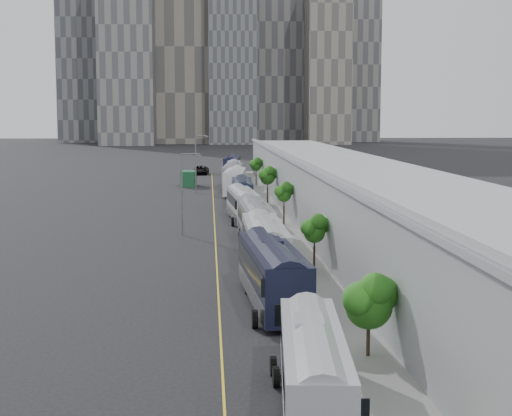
{
  "coord_description": "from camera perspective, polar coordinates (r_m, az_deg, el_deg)",
  "views": [
    {
      "loc": [
        -2.05,
        -25.61,
        11.75
      ],
      "look_at": [
        2.42,
        48.85,
        3.0
      ],
      "focal_mm": 55.0,
      "sensor_mm": 36.0,
      "label": 1
    }
  ],
  "objects": [
    {
      "name": "tree_1",
      "position": [
        59.99,
        4.27,
        -1.55
      ],
      "size": [
        1.68,
        1.68,
        4.05
      ],
      "color": "black",
      "rests_on": "ground"
    },
    {
      "name": "bus_9",
      "position": [
        158.49,
        -1.73,
        3.03
      ],
      "size": [
        4.0,
        13.51,
        3.89
      ],
      "rotation": [
        0.0,
        0.0,
        -0.1
      ],
      "color": "#171933",
      "rests_on": "ground"
    },
    {
      "name": "suv",
      "position": [
        159.59,
        -4.04,
        2.76
      ],
      "size": [
        3.48,
        6.52,
        1.74
      ],
      "primitive_type": "imported",
      "rotation": [
        0.0,
        0.0,
        -0.1
      ],
      "color": "black",
      "rests_on": "ground"
    },
    {
      "name": "skyline",
      "position": [
        351.95,
        -3.65,
        13.06
      ],
      "size": [
        145.0,
        64.0,
        120.0
      ],
      "color": "slate",
      "rests_on": "ground"
    },
    {
      "name": "tree_0",
      "position": [
        38.58,
        8.21,
        -6.55
      ],
      "size": [
        2.33,
        2.33,
        4.14
      ],
      "color": "black",
      "rests_on": "ground"
    },
    {
      "name": "sidewalk",
      "position": [
        82.2,
        4.33,
        -1.5
      ],
      "size": [
        10.0,
        170.0,
        0.12
      ],
      "primitive_type": "cube",
      "color": "gray",
      "rests_on": "ground"
    },
    {
      "name": "tree_3",
      "position": [
        105.44,
        0.84,
        2.39
      ],
      "size": [
        2.01,
        2.01,
        4.89
      ],
      "color": "black",
      "rests_on": "ground"
    },
    {
      "name": "bus_5",
      "position": [
        101.38,
        -1.03,
        0.94
      ],
      "size": [
        2.99,
        13.02,
        3.79
      ],
      "rotation": [
        0.0,
        0.0,
        -0.03
      ],
      "color": "black",
      "rests_on": "ground"
    },
    {
      "name": "bus_3",
      "position": [
        72.56,
        0.02,
        -1.34
      ],
      "size": [
        3.01,
        13.12,
        3.82
      ],
      "rotation": [
        0.0,
        0.0,
        0.03
      ],
      "color": "gray",
      "rests_on": "ground"
    },
    {
      "name": "bus_8",
      "position": [
        144.96,
        -1.62,
        2.64
      ],
      "size": [
        2.97,
        12.33,
        3.58
      ],
      "rotation": [
        0.0,
        0.0,
        -0.04
      ],
      "color": "#B5B6C0",
      "rests_on": "ground"
    },
    {
      "name": "bus_1",
      "position": [
        48.68,
        1.2,
        -5.22
      ],
      "size": [
        3.63,
        13.91,
        4.02
      ],
      "rotation": [
        0.0,
        0.0,
        0.06
      ],
      "color": "black",
      "rests_on": "ground"
    },
    {
      "name": "shipping_container",
      "position": [
        132.85,
        -4.92,
        2.15
      ],
      "size": [
        2.62,
        5.43,
        2.58
      ],
      "primitive_type": "cube",
      "rotation": [
        0.0,
        0.0,
        -0.05
      ],
      "color": "#144224",
      "rests_on": "ground"
    },
    {
      "name": "depot",
      "position": [
        82.41,
        7.1,
        0.9
      ],
      "size": [
        12.45,
        160.4,
        7.2
      ],
      "color": "gray",
      "rests_on": "ground"
    },
    {
      "name": "lane_line",
      "position": [
        81.46,
        -3.01,
        -1.6
      ],
      "size": [
        0.12,
        160.0,
        0.02
      ],
      "primitive_type": "cube",
      "color": "gold",
      "rests_on": "ground"
    },
    {
      "name": "bus_6",
      "position": [
        117.59,
        -1.56,
        1.79
      ],
      "size": [
        3.94,
        14.03,
        4.05
      ],
      "rotation": [
        0.0,
        0.0,
        -0.08
      ],
      "color": "silver",
      "rests_on": "ground"
    },
    {
      "name": "bus_4",
      "position": [
        88.63,
        -0.98,
        0.09
      ],
      "size": [
        3.36,
        12.81,
        3.7
      ],
      "rotation": [
        0.0,
        0.0,
        0.06
      ],
      "color": "#B0B3BB",
      "rests_on": "ground"
    },
    {
      "name": "street_lamp_near",
      "position": [
        77.73,
        -5.27,
        1.49
      ],
      "size": [
        2.04,
        0.22,
        8.14
      ],
      "color": "#59595E",
      "rests_on": "ground"
    },
    {
      "name": "street_lamp_far",
      "position": [
        120.45,
        -4.32,
        3.52
      ],
      "size": [
        2.04,
        0.22,
        8.88
      ],
      "color": "#59595E",
      "rests_on": "ground"
    },
    {
      "name": "tree_2",
      "position": [
        84.4,
        2.05,
        1.12
      ],
      "size": [
        1.62,
        1.62,
        4.41
      ],
      "color": "black",
      "rests_on": "ground"
    },
    {
      "name": "bus_2",
      "position": [
        59.12,
        0.62,
        -3.09
      ],
      "size": [
        3.06,
        13.81,
        4.03
      ],
      "rotation": [
        0.0,
        0.0,
        0.0
      ],
      "color": "#B6B6B8",
      "rests_on": "ground"
    },
    {
      "name": "bus_0",
      "position": [
        31.84,
        4.16,
        -12.14
      ],
      "size": [
        3.36,
        12.17,
        3.51
      ],
      "rotation": [
        0.0,
        0.0,
        -0.08
      ],
      "color": "#9D9FA6",
      "rests_on": "ground"
    },
    {
      "name": "tree_4",
      "position": [
        132.7,
        0.01,
        3.17
      ],
      "size": [
        1.77,
        1.77,
        4.53
      ],
      "color": "black",
      "rests_on": "ground"
    },
    {
      "name": "bus_7",
      "position": [
        129.01,
        -1.71,
        2.23
      ],
      "size": [
        4.0,
        14.09,
        4.06
      ],
      "rotation": [
        0.0,
        0.0,
        -0.09
      ],
      "color": "gray",
      "rests_on": "ground"
    }
  ]
}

